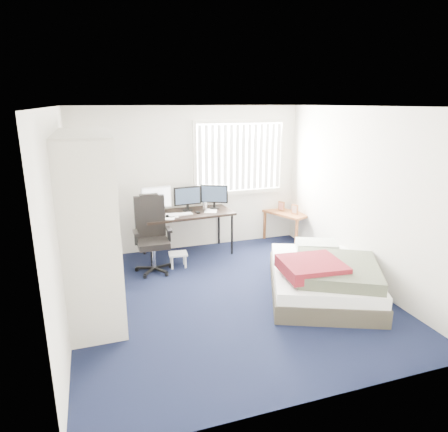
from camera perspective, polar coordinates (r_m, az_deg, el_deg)
ground at (r=5.54m, az=0.76°, el=-11.44°), size 4.20×4.20×0.00m
room_shell at (r=5.03m, az=0.82°, el=4.01°), size 4.20×4.20×4.20m
window_assembly at (r=7.21m, az=2.28°, el=8.35°), size 1.72×0.09×1.32m
closet at (r=5.06m, az=-18.42°, el=1.42°), size 0.64×1.84×2.22m
desk at (r=6.80m, az=-5.33°, el=0.79°), size 1.58×0.83×1.21m
office_chair at (r=6.31m, az=-10.21°, el=-3.68°), size 0.57×0.56×1.19m
footstool at (r=6.45m, az=-6.58°, el=-5.71°), size 0.31×0.26×0.24m
nightstand at (r=7.55m, az=8.90°, el=0.06°), size 0.73×0.94×0.76m
bed at (r=5.66m, az=13.98°, el=-8.38°), size 1.95×2.19×0.60m
pine_box at (r=5.10m, az=-16.95°, el=-12.71°), size 0.49×0.42×0.32m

